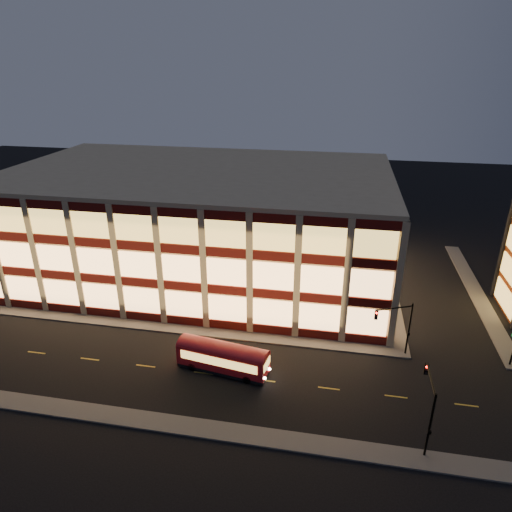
# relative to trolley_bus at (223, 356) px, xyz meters

# --- Properties ---
(ground) EXTENTS (200.00, 200.00, 0.00)m
(ground) POSITION_rel_trolley_bus_xyz_m (-5.74, 5.23, -1.67)
(ground) COLOR black
(ground) RESTS_ON ground
(sidewalk_office_south) EXTENTS (54.00, 2.00, 0.15)m
(sidewalk_office_south) POSITION_rel_trolley_bus_xyz_m (-8.74, 6.23, -1.60)
(sidewalk_office_south) COLOR #514F4C
(sidewalk_office_south) RESTS_ON ground
(sidewalk_office_east) EXTENTS (2.00, 30.00, 0.15)m
(sidewalk_office_east) POSITION_rel_trolley_bus_xyz_m (17.26, 22.23, -1.60)
(sidewalk_office_east) COLOR #514F4C
(sidewalk_office_east) RESTS_ON ground
(sidewalk_tower_west) EXTENTS (2.00, 30.00, 0.15)m
(sidewalk_tower_west) POSITION_rel_trolley_bus_xyz_m (28.26, 22.23, -1.60)
(sidewalk_tower_west) COLOR #514F4C
(sidewalk_tower_west) RESTS_ON ground
(sidewalk_near) EXTENTS (100.00, 2.00, 0.15)m
(sidewalk_near) POSITION_rel_trolley_bus_xyz_m (-5.74, -7.77, -1.60)
(sidewalk_near) COLOR #514F4C
(sidewalk_near) RESTS_ON ground
(office_building) EXTENTS (50.45, 30.45, 14.50)m
(office_building) POSITION_rel_trolley_bus_xyz_m (-8.66, 22.14, 5.58)
(office_building) COLOR tan
(office_building) RESTS_ON ground
(traffic_signal_far) EXTENTS (3.79, 1.87, 6.00)m
(traffic_signal_far) POSITION_rel_trolley_bus_xyz_m (16.47, 5.46, 2.44)
(traffic_signal_far) COLOR black
(traffic_signal_far) RESTS_ON ground
(traffic_signal_near) EXTENTS (0.32, 4.45, 6.00)m
(traffic_signal_near) POSITION_rel_trolley_bus_xyz_m (17.76, -5.81, 2.45)
(traffic_signal_near) COLOR black
(traffic_signal_near) RESTS_ON ground
(trolley_bus) EXTENTS (9.15, 3.59, 3.02)m
(trolley_bus) POSITION_rel_trolley_bus_xyz_m (0.00, 0.00, 0.00)
(trolley_bus) COLOR #9A0810
(trolley_bus) RESTS_ON ground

